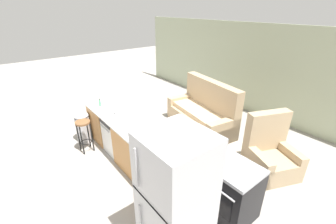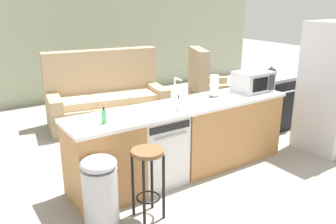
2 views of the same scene
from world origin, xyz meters
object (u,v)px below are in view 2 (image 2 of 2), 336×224
Objects in this scene: soap_bottle at (179,104)px; trash_bin at (100,192)px; dish_soap_bottle at (104,117)px; couch at (106,101)px; armchair at (207,91)px; microwave at (253,82)px; bar_stool at (148,169)px; dishwasher at (156,148)px; stove_range at (269,102)px; refrigerator at (333,88)px; kettle at (271,73)px; paper_towel_roll at (214,86)px.

soap_bottle is 1.34m from trash_bin.
dish_soap_bottle is 2.67m from couch.
armchair is at bearing 43.82° from soap_bottle.
dish_soap_bottle reaches higher than trash_bin.
armchair is at bearing 66.35° from microwave.
bar_stool is 0.62× the size of armchair.
dishwasher is 1.14× the size of trash_bin.
microwave reaches higher than bar_stool.
stove_range is 5.11× the size of soap_bottle.
dish_soap_bottle is 3.79m from armchair.
refrigerator is 0.99m from kettle.
microwave is at bearing -154.01° from kettle.
kettle reaches higher than stove_range.
armchair is (2.05, -0.31, -0.04)m from couch.
paper_towel_roll is (0.95, 0.09, 0.62)m from dishwasher.
stove_range is at bearing 16.30° from trash_bin.
dishwasher is 3.14m from armchair.
dishwasher is 0.40× the size of couch.
paper_towel_roll is (-1.65, -0.46, 0.59)m from stove_range.
kettle reaches higher than dish_soap_bottle.
couch is (0.16, 2.44, -0.58)m from soap_bottle.
kettle reaches higher than trash_bin.
refrigerator is 2.49× the size of bar_stool.
paper_towel_roll is 0.38× the size of bar_stool.
trash_bin is (-0.93, -0.48, -0.04)m from dishwasher.
bar_stool is 0.35× the size of couch.
microwave is 2.44× the size of kettle.
microwave is 2.28m from armchair.
refrigerator is 0.87× the size of couch.
soap_bottle is at bearing 33.70° from bar_stool.
dish_soap_bottle is (-1.63, -0.18, -0.07)m from paper_towel_roll.
bar_stool is at bearing -14.32° from trash_bin.
couch is at bearing 117.21° from microwave.
bar_stool is at bearing -106.37° from couch.
couch is at bearing 66.04° from dish_soap_bottle.
microwave reaches higher than kettle.
paper_towel_roll is 2.37m from couch.
refrigerator is at bearing -21.28° from paper_towel_roll.
refrigerator is at bearing -86.28° from armchair.
couch reaches higher than armchair.
couch is (-0.57, 2.21, -0.64)m from paper_towel_roll.
dishwasher is 1.05m from trash_bin.
armchair reaches higher than stove_range.
dish_soap_bottle is (-0.68, -0.09, 0.55)m from dishwasher.
dishwasher is at bearing 7.17° from dish_soap_bottle.
stove_range is 0.42× the size of couch.
dishwasher is 0.46× the size of refrigerator.
refrigerator is 3.68× the size of microwave.
kettle is (1.48, 0.33, -0.05)m from paper_towel_roll.
couch is (0.38, 2.30, -0.03)m from dishwasher.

